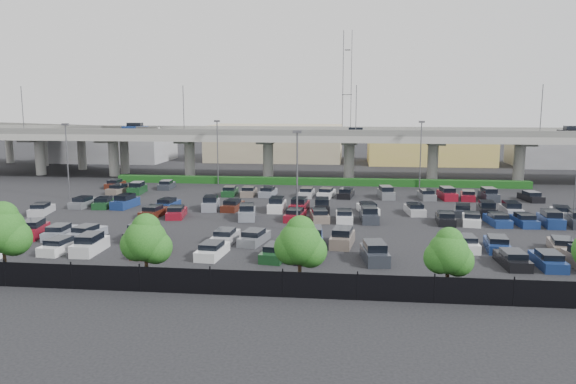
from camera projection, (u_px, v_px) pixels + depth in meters
The scene contains 10 objects.
ground at pixel (304, 215), 65.52m from camera, with size 280.00×280.00×0.00m, color black.
overpass at pixel (319, 139), 95.84m from camera, with size 150.00×13.00×15.80m.
on_ramp at pixel (64, 134), 112.55m from camera, with size 50.93×30.13×8.80m.
hedge at pixel (317, 181), 89.97m from camera, with size 66.00×1.60×1.10m, color #103810.
fence at pixel (267, 284), 37.91m from camera, with size 70.00×0.10×2.00m.
tree_row at pixel (281, 241), 38.86m from camera, with size 65.07×3.66×5.94m.
parked_cars at pixel (300, 215), 62.42m from camera, with size 63.13×41.58×1.67m.
light_poles at pixel (271, 160), 66.97m from camera, with size 66.90×48.38×10.30m.
distant_buildings at pixel (383, 145), 124.19m from camera, with size 138.00×24.00×9.00m.
comm_tower at pixel (347, 92), 135.23m from camera, with size 2.40×2.40×30.00m.
Camera 1 is at (5.50, -64.07, 12.99)m, focal length 35.00 mm.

